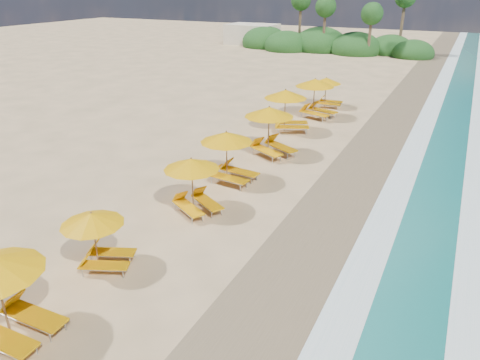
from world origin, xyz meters
TOP-DOWN VIEW (x-y plane):
  - ground at (0.00, 0.00)m, footprint 160.00×160.00m
  - wet_sand at (4.00, 0.00)m, footprint 4.00×160.00m
  - surf_foam at (6.70, 0.00)m, footprint 4.00×160.00m
  - station_2 at (-1.94, -9.18)m, footprint 2.67×2.48m
  - station_3 at (-2.07, -5.75)m, footprint 2.61×2.58m
  - station_4 at (-1.45, -1.10)m, footprint 3.00×3.00m
  - station_5 at (-1.57, 2.13)m, footprint 2.75×2.58m
  - station_6 at (-1.27, 6.18)m, footprint 3.47×3.47m
  - station_7 at (-1.97, 10.48)m, footprint 3.44×3.41m
  - station_8 at (-1.39, 14.23)m, footprint 3.33×3.24m
  - station_9 at (-1.49, 17.30)m, footprint 2.46×2.30m
  - treeline at (-9.94, 45.51)m, footprint 25.80×8.80m
  - beach_building at (-22.00, 48.00)m, footprint 7.00×5.00m

SIDE VIEW (x-z plane):
  - ground at x=0.00m, z-range 0.00..0.00m
  - wet_sand at x=4.00m, z-range 0.00..0.01m
  - surf_foam at x=6.70m, z-range 0.02..0.03m
  - treeline at x=-9.94m, z-range -3.87..5.86m
  - station_3 at x=-2.07m, z-range 0.12..2.12m
  - station_9 at x=-1.49m, z-range 0.13..2.31m
  - station_4 at x=-1.45m, z-range 0.14..2.38m
  - station_5 at x=-1.57m, z-range 0.15..2.55m
  - station_2 at x=-1.94m, z-range 0.15..2.60m
  - beach_building at x=-22.00m, z-range 0.00..2.80m
  - station_6 at x=-1.27m, z-range 0.16..2.78m
  - station_7 at x=-1.97m, z-range 0.16..2.79m
  - station_8 at x=-1.39m, z-range 0.16..2.81m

